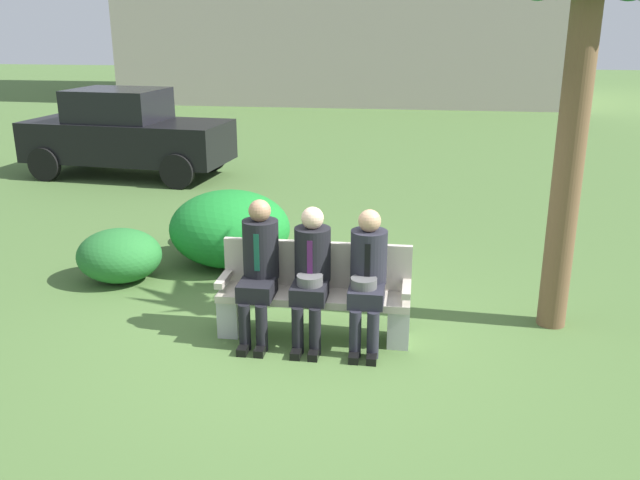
{
  "coord_description": "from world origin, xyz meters",
  "views": [
    {
      "loc": [
        1.04,
        -5.88,
        2.9
      ],
      "look_at": [
        0.12,
        0.38,
        0.85
      ],
      "focal_mm": 37.9,
      "sensor_mm": 36.0,
      "label": 1
    }
  ],
  "objects": [
    {
      "name": "park_bench",
      "position": [
        0.12,
        0.03,
        0.42
      ],
      "size": [
        1.82,
        0.44,
        0.9
      ],
      "color": "#B7AD9E",
      "rests_on": "ground"
    },
    {
      "name": "seated_man_right",
      "position": [
        0.63,
        -0.1,
        0.71
      ],
      "size": [
        0.34,
        0.72,
        1.28
      ],
      "color": "#23232D",
      "rests_on": "ground"
    },
    {
      "name": "seated_man_left",
      "position": [
        -0.39,
        -0.09,
        0.75
      ],
      "size": [
        0.34,
        0.72,
        1.34
      ],
      "color": "black",
      "rests_on": "ground"
    },
    {
      "name": "parked_car_near",
      "position": [
        -4.58,
        6.5,
        0.84
      ],
      "size": [
        4.03,
        2.01,
        1.68
      ],
      "color": "black",
      "rests_on": "ground"
    },
    {
      "name": "ground_plane",
      "position": [
        0.0,
        0.0,
        0.0
      ],
      "size": [
        80.0,
        80.0,
        0.0
      ],
      "primitive_type": "plane",
      "color": "#4A6A34"
    },
    {
      "name": "shrub_mid_lawn",
      "position": [
        -1.47,
        2.67,
        0.3
      ],
      "size": [
        0.96,
        0.88,
        0.6
      ],
      "primitive_type": "ellipsoid",
      "color": "#1B781E",
      "rests_on": "ground"
    },
    {
      "name": "palm_tree_tall",
      "position": [
        2.45,
        0.6,
        3.07
      ],
      "size": [
        1.4,
        1.4,
        4.11
      ],
      "color": "brown",
      "rests_on": "ground"
    },
    {
      "name": "shrub_far_lawn",
      "position": [
        -1.22,
        1.85,
        0.47
      ],
      "size": [
        1.49,
        1.37,
        0.93
      ],
      "primitive_type": "ellipsoid",
      "color": "#197829",
      "rests_on": "ground"
    },
    {
      "name": "shrub_near_bench",
      "position": [
        -2.35,
        1.12,
        0.31
      ],
      "size": [
        0.98,
        0.9,
        0.62
      ],
      "primitive_type": "ellipsoid",
      "color": "#266F2E",
      "rests_on": "ground"
    },
    {
      "name": "seated_man_middle",
      "position": [
        0.11,
        -0.1,
        0.72
      ],
      "size": [
        0.34,
        0.72,
        1.29
      ],
      "color": "black",
      "rests_on": "ground"
    }
  ]
}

